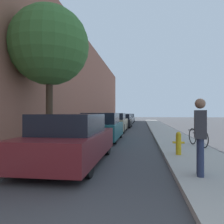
{
  "coord_description": "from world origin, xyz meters",
  "views": [
    {
      "loc": [
        1.17,
        -0.62,
        1.49
      ],
      "look_at": [
        -0.31,
        10.34,
        1.53
      ],
      "focal_mm": 35.42,
      "sensor_mm": 36.0,
      "label": 1
    }
  ],
  "objects": [
    {
      "name": "parked_car_black",
      "position": [
        -0.78,
        22.01,
        0.65
      ],
      "size": [
        1.78,
        4.12,
        1.36
      ],
      "color": "black",
      "rests_on": "ground"
    },
    {
      "name": "parked_car_grey",
      "position": [
        -0.96,
        31.9,
        0.65
      ],
      "size": [
        1.85,
        4.02,
        1.36
      ],
      "color": "black",
      "rests_on": "ground"
    },
    {
      "name": "building_facade_left",
      "position": [
        -4.25,
        16.0,
        4.22
      ],
      "size": [
        0.7,
        52.0,
        8.45
      ],
      "color": "#9E604C",
      "rests_on": "ground"
    },
    {
      "name": "parked_car_maroon",
      "position": [
        -0.89,
        5.7,
        0.7
      ],
      "size": [
        1.84,
        4.55,
        1.45
      ],
      "color": "black",
      "rests_on": "ground"
    },
    {
      "name": "fire_hydrant",
      "position": [
        2.37,
        6.85,
        0.51
      ],
      "size": [
        0.38,
        0.17,
        0.75
      ],
      "color": "gold",
      "rests_on": "sidewalk_right"
    },
    {
      "name": "bicycle",
      "position": [
        3.47,
        8.89,
        0.48
      ],
      "size": [
        0.51,
        1.69,
        0.7
      ],
      "rotation": [
        0.0,
        0.0,
        0.21
      ],
      "color": "black",
      "rests_on": "sidewalk_right"
    },
    {
      "name": "ground_plane",
      "position": [
        0.0,
        16.0,
        0.0
      ],
      "size": [
        120.0,
        120.0,
        0.0
      ],
      "primitive_type": "plane",
      "color": "#3D3D3F"
    },
    {
      "name": "street_tree_near",
      "position": [
        -2.63,
        8.1,
        4.27
      ],
      "size": [
        3.28,
        3.28,
        5.81
      ],
      "color": "#423323",
      "rests_on": "sidewalk_left"
    },
    {
      "name": "pedestrian",
      "position": [
        2.44,
        4.42,
        1.07
      ],
      "size": [
        0.31,
        0.49,
        1.69
      ],
      "rotation": [
        0.0,
        0.0,
        -1.75
      ],
      "color": "#283351",
      "rests_on": "sidewalk_right"
    },
    {
      "name": "parked_car_champagne",
      "position": [
        -0.97,
        16.7,
        0.71
      ],
      "size": [
        1.81,
        4.64,
        1.46
      ],
      "color": "black",
      "rests_on": "ground"
    },
    {
      "name": "parked_car_silver",
      "position": [
        -0.89,
        27.04,
        0.65
      ],
      "size": [
        1.77,
        3.9,
        1.38
      ],
      "color": "black",
      "rests_on": "ground"
    },
    {
      "name": "sidewalk_right",
      "position": [
        2.9,
        16.0,
        0.06
      ],
      "size": [
        2.0,
        52.0,
        0.12
      ],
      "color": "#ADA89E",
      "rests_on": "ground"
    },
    {
      "name": "parked_car_white",
      "position": [
        -0.86,
        36.96,
        0.64
      ],
      "size": [
        1.69,
        4.67,
        1.33
      ],
      "color": "black",
      "rests_on": "ground"
    },
    {
      "name": "sidewalk_left",
      "position": [
        -2.9,
        16.0,
        0.06
      ],
      "size": [
        2.0,
        52.0,
        0.12
      ],
      "color": "#ADA89E",
      "rests_on": "ground"
    },
    {
      "name": "parked_car_teal",
      "position": [
        -0.96,
        11.14,
        0.7
      ],
      "size": [
        1.91,
        4.44,
        1.49
      ],
      "color": "black",
      "rests_on": "ground"
    }
  ]
}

